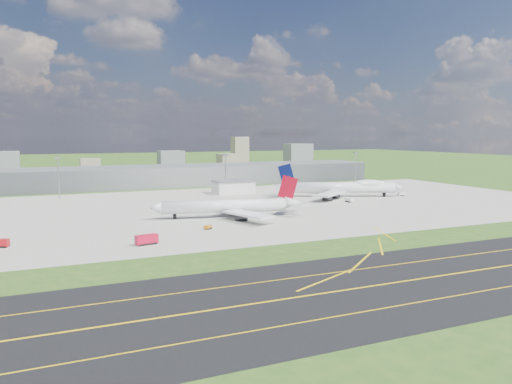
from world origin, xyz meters
name	(u,v)px	position (x,y,z in m)	size (l,w,h in m)	color
ground	(198,187)	(0.00, 150.00, 0.00)	(1400.00, 1400.00, 0.00)	#285019
taxiway	(463,273)	(0.00, -110.00, 0.03)	(1400.00, 60.00, 0.06)	black
apron	(271,204)	(10.00, 40.00, 0.04)	(360.00, 190.00, 0.08)	gray
terminal	(192,175)	(0.00, 165.00, 7.50)	(300.00, 42.00, 15.00)	slate
ops_building	(233,187)	(10.00, 100.00, 4.00)	(26.00, 16.00, 8.00)	silver
mast_west	(58,170)	(-100.00, 115.00, 17.71)	(3.50, 2.00, 25.90)	gray
mast_center	(226,166)	(10.00, 115.00, 17.71)	(3.50, 2.00, 25.90)	gray
mast_east	(356,162)	(120.00, 115.00, 17.71)	(3.50, 2.00, 25.90)	gray
airliner_red_twin	(230,207)	(-27.66, 7.14, 5.36)	(72.80, 55.92, 20.13)	silver
airliner_blue_quad	(342,188)	(65.93, 52.76, 5.96)	(77.59, 58.89, 21.45)	silver
fire_truck	(147,240)	(-76.74, -36.09, 1.79)	(8.56, 4.59, 3.60)	red
crash_tender	(0,244)	(-125.18, -19.65, 1.50)	(6.16, 4.49, 2.99)	#B20C15
tug_yellow	(208,227)	(-47.00, -17.19, 0.91)	(3.93, 3.71, 1.73)	#C36A0B
van_white_near	(349,200)	(55.58, 29.20, 1.30)	(3.05, 5.35, 2.57)	silver
van_white_far	(401,194)	(103.89, 40.83, 1.11)	(4.21, 2.24, 2.17)	white
bldg_w	(3,164)	(-140.00, 300.00, 12.00)	(28.00, 22.00, 24.00)	slate
bldg_cw	(90,165)	(-60.00, 340.00, 7.00)	(20.00, 18.00, 14.00)	gray
bldg_c	(171,161)	(20.00, 310.00, 11.00)	(26.00, 20.00, 22.00)	slate
bldg_ce	(228,160)	(100.00, 350.00, 8.00)	(22.00, 24.00, 16.00)	gray
bldg_e	(298,155)	(180.00, 320.00, 14.00)	(30.00, 22.00, 28.00)	slate
bldg_tall_e	(240,150)	(140.00, 410.00, 18.00)	(20.00, 18.00, 36.00)	gray
tree_w	(39,174)	(-110.00, 265.00, 4.86)	(6.75, 6.75, 8.25)	#382314
tree_c	(139,169)	(-20.00, 280.00, 5.84)	(8.10, 8.10, 9.90)	#382314
tree_e	(226,167)	(70.00, 275.00, 5.51)	(7.65, 7.65, 9.35)	#382314
tree_far_e	(297,165)	(160.00, 285.00, 4.53)	(6.30, 6.30, 7.70)	#382314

